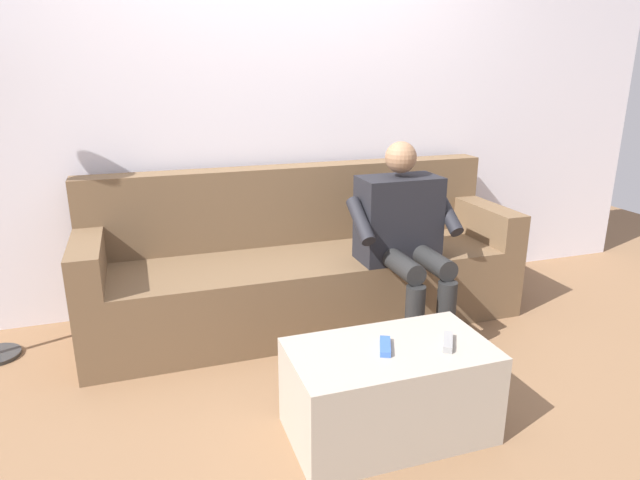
{
  "coord_description": "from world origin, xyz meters",
  "views": [
    {
      "loc": [
        0.89,
        2.82,
        1.46
      ],
      "look_at": [
        0.0,
        0.16,
        0.58
      ],
      "focal_mm": 31.05,
      "sensor_mm": 36.0,
      "label": 1
    }
  ],
  "objects_px": {
    "couch": "(304,269)",
    "person_solo_seated": "(404,230)",
    "remote_gray": "(448,342)",
    "remote_blue": "(385,346)",
    "coffee_table": "(389,391)"
  },
  "relations": [
    {
      "from": "couch",
      "to": "remote_blue",
      "type": "height_order",
      "value": "couch"
    },
    {
      "from": "remote_blue",
      "to": "remote_gray",
      "type": "bearing_deg",
      "value": -76.74
    },
    {
      "from": "person_solo_seated",
      "to": "remote_blue",
      "type": "bearing_deg",
      "value": 59.35
    },
    {
      "from": "person_solo_seated",
      "to": "remote_blue",
      "type": "xyz_separation_m",
      "value": [
        0.48,
        0.81,
        -0.21
      ]
    },
    {
      "from": "coffee_table",
      "to": "remote_gray",
      "type": "xyz_separation_m",
      "value": [
        -0.23,
        0.05,
        0.21
      ]
    },
    {
      "from": "coffee_table",
      "to": "person_solo_seated",
      "type": "xyz_separation_m",
      "value": [
        -0.46,
        -0.81,
        0.41
      ]
    },
    {
      "from": "couch",
      "to": "person_solo_seated",
      "type": "relative_size",
      "value": 2.31
    },
    {
      "from": "couch",
      "to": "remote_gray",
      "type": "distance_m",
      "value": 1.25
    },
    {
      "from": "remote_gray",
      "to": "person_solo_seated",
      "type": "bearing_deg",
      "value": -162.69
    },
    {
      "from": "couch",
      "to": "coffee_table",
      "type": "distance_m",
      "value": 1.19
    },
    {
      "from": "couch",
      "to": "remote_gray",
      "type": "height_order",
      "value": "couch"
    },
    {
      "from": "coffee_table",
      "to": "remote_blue",
      "type": "height_order",
      "value": "remote_blue"
    },
    {
      "from": "coffee_table",
      "to": "person_solo_seated",
      "type": "relative_size",
      "value": 0.75
    },
    {
      "from": "couch",
      "to": "remote_gray",
      "type": "relative_size",
      "value": 16.9
    },
    {
      "from": "coffee_table",
      "to": "couch",
      "type": "bearing_deg",
      "value": -90.0
    }
  ]
}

